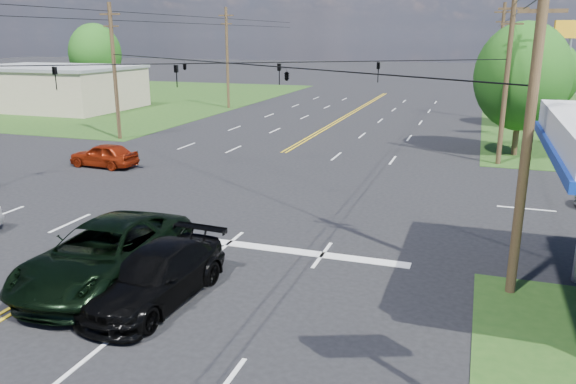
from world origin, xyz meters
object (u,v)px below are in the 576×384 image
(pickup_dkgreen, at_px, (105,253))
(suv_black, at_px, (156,276))
(pole_left_far, at_px, (227,57))
(tree_far_l, at_px, (95,54))
(pole_nw, at_px, (114,70))
(pole_ne, at_px, (506,79))
(pole_se, at_px, (529,126))
(retail_nw, at_px, (53,89))
(tree_right_a, at_px, (522,77))
(tree_right_b, at_px, (546,76))
(pole_right_far, at_px, (499,61))

(pickup_dkgreen, bearing_deg, suv_black, -19.05)
(pole_left_far, height_order, tree_far_l, pole_left_far)
(pole_nw, bearing_deg, pole_left_far, 90.00)
(pole_ne, relative_size, pole_left_far, 0.95)
(pole_se, distance_m, suv_black, 11.08)
(pole_nw, bearing_deg, retail_nw, 142.59)
(retail_nw, relative_size, suv_black, 3.04)
(pole_se, relative_size, pickup_dkgreen, 1.43)
(retail_nw, xyz_separation_m, tree_right_a, (44.00, -10.00, 2.87))
(tree_right_b, bearing_deg, suv_black, -109.53)
(pickup_dkgreen, bearing_deg, tree_right_b, 64.46)
(pole_ne, xyz_separation_m, suv_black, (-9.55, -21.79, -4.15))
(pole_se, bearing_deg, pickup_dkgreen, -164.80)
(tree_right_a, relative_size, tree_far_l, 0.94)
(pole_nw, xyz_separation_m, suv_black, (16.45, -21.79, -4.15))
(tree_right_a, distance_m, suv_black, 27.26)
(tree_far_l, bearing_deg, pole_ne, -27.07)
(pole_ne, bearing_deg, suv_black, -113.66)
(pickup_dkgreen, bearing_deg, pole_right_far, 71.01)
(tree_far_l, relative_size, suv_black, 1.66)
(tree_right_b, bearing_deg, retail_nw, -177.54)
(pole_left_far, bearing_deg, pole_right_far, 0.00)
(pole_se, bearing_deg, pole_left_far, 125.10)
(pole_nw, height_order, pickup_dkgreen, pole_nw)
(pole_se, height_order, tree_right_a, pole_se)
(retail_nw, relative_size, pole_ne, 1.68)
(pole_right_far, relative_size, tree_right_b, 1.41)
(pickup_dkgreen, bearing_deg, pole_ne, 58.34)
(pole_ne, bearing_deg, tree_far_l, 152.93)
(pole_ne, height_order, pole_left_far, pole_left_far)
(tree_far_l, bearing_deg, retail_nw, -78.69)
(pole_se, distance_m, pole_right_far, 37.00)
(pole_nw, bearing_deg, pole_right_far, 36.16)
(pole_nw, bearing_deg, tree_far_l, 129.56)
(suv_black, bearing_deg, pole_se, 25.22)
(pole_se, relative_size, pole_nw, 1.00)
(retail_nw, bearing_deg, tree_right_a, -12.80)
(pole_nw, height_order, pole_ne, same)
(pole_right_far, xyz_separation_m, suv_black, (-9.55, -40.79, -4.41))
(tree_far_l, height_order, pickup_dkgreen, tree_far_l)
(tree_right_a, xyz_separation_m, tree_right_b, (2.50, 12.00, -0.65))
(pole_ne, distance_m, pole_right_far, 19.00)
(retail_nw, bearing_deg, pole_right_far, 7.94)
(pole_ne, relative_size, tree_far_l, 1.09)
(tree_right_b, xyz_separation_m, suv_black, (-13.05, -36.79, -3.45))
(tree_right_a, xyz_separation_m, pickup_dkgreen, (-12.68, -24.17, -3.95))
(tree_far_l, xyz_separation_m, suv_black, (35.45, -44.79, -4.43))
(tree_far_l, distance_m, pickup_dkgreen, 55.50)
(retail_nw, bearing_deg, pole_se, -35.79)
(retail_nw, relative_size, pole_se, 1.68)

